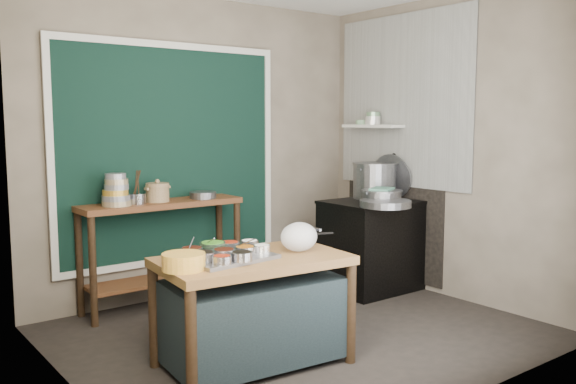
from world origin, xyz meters
TOP-DOWN VIEW (x-y plane):
  - floor at (0.00, 0.00)m, footprint 3.50×3.00m
  - back_wall at (0.00, 1.51)m, footprint 3.50×0.02m
  - left_wall at (-1.76, 0.00)m, footprint 0.02×3.00m
  - right_wall at (1.76, 0.00)m, footprint 0.02×3.00m
  - curtain_panel at (-0.35, 1.47)m, footprint 2.10×0.02m
  - curtain_frame at (-0.35, 1.46)m, footprint 2.22×0.03m
  - tile_panel at (1.74, 0.55)m, footprint 0.02×1.70m
  - soot_patch at (1.74, 0.65)m, footprint 0.01×1.30m
  - wall_shelf at (1.63, 0.85)m, footprint 0.22×0.70m
  - prep_table at (-0.65, -0.30)m, footprint 1.31×0.84m
  - back_counter at (-0.55, 1.28)m, footprint 1.45×0.40m
  - stove_block at (1.35, 0.55)m, footprint 0.90×0.68m
  - stove_top at (1.35, 0.55)m, footprint 0.92×0.69m
  - condiment_tray at (-0.83, -0.27)m, footprint 0.62×0.47m
  - condiment_bowls at (-0.85, -0.26)m, footprint 0.60×0.48m
  - yellow_basin at (-1.19, -0.34)m, footprint 0.32×0.32m
  - saucepan at (-0.11, -0.16)m, footprint 0.28×0.28m
  - plastic_bag_a at (-0.29, -0.35)m, footprint 0.33×0.30m
  - plastic_bag_b at (-0.25, -0.28)m, footprint 0.24×0.22m
  - bowl_stack at (-0.97, 1.24)m, footprint 0.24×0.24m
  - utensil_cup at (-0.78, 1.25)m, footprint 0.20×0.20m
  - ceramic_crock at (-0.59, 1.27)m, footprint 0.26×0.26m
  - wide_bowl at (-0.15, 1.24)m, footprint 0.27×0.27m
  - stock_pot at (1.48, 0.67)m, footprint 0.47×0.47m
  - pot_lid at (1.65, 0.60)m, footprint 0.16×0.46m
  - steamer at (1.27, 0.37)m, footprint 0.44×0.44m
  - green_cloth at (1.27, 0.37)m, footprint 0.30×0.27m
  - shallow_pan at (1.12, 0.18)m, footprint 0.59×0.59m
  - shelf_bowl_stack at (1.63, 0.86)m, footprint 0.16×0.16m
  - shelf_bowl_green at (1.63, 1.01)m, footprint 0.15×0.15m

SIDE VIEW (x-z plane):
  - floor at x=0.00m, z-range -0.02..0.00m
  - prep_table at x=-0.65m, z-range 0.00..0.75m
  - stove_block at x=1.35m, z-range 0.00..0.85m
  - back_counter at x=-0.55m, z-range 0.00..0.95m
  - soot_patch at x=1.74m, z-range 0.05..1.35m
  - condiment_tray at x=-0.83m, z-range 0.75..0.78m
  - yellow_basin at x=-1.19m, z-range 0.75..0.85m
  - condiment_bowls at x=-0.85m, z-range 0.77..0.84m
  - saucepan at x=-0.11m, z-range 0.75..0.87m
  - plastic_bag_b at x=-0.25m, z-range 0.75..0.91m
  - plastic_bag_a at x=-0.29m, z-range 0.75..0.95m
  - stove_top at x=1.35m, z-range 0.85..0.88m
  - shallow_pan at x=1.12m, z-range 0.88..0.94m
  - steamer at x=1.27m, z-range 0.88..1.01m
  - wide_bowl at x=-0.15m, z-range 0.95..1.01m
  - utensil_cup at x=-0.78m, z-range 0.95..1.04m
  - green_cloth at x=1.27m, z-range 1.01..1.03m
  - ceramic_crock at x=-0.59m, z-range 0.95..1.09m
  - stock_pot at x=1.48m, z-range 0.88..1.24m
  - bowl_stack at x=-0.97m, z-range 0.93..1.20m
  - pot_lid at x=1.65m, z-range 0.88..1.33m
  - curtain_panel at x=-0.35m, z-range 0.40..2.30m
  - curtain_frame at x=-0.35m, z-range 0.34..2.36m
  - back_wall at x=0.00m, z-range 0.00..2.80m
  - left_wall at x=-1.76m, z-range 0.00..2.80m
  - right_wall at x=1.76m, z-range 0.00..2.80m
  - wall_shelf at x=1.63m, z-range 1.59..1.61m
  - shelf_bowl_green at x=1.63m, z-range 1.61..1.66m
  - shelf_bowl_stack at x=1.63m, z-range 1.61..1.74m
  - tile_panel at x=1.74m, z-range 1.00..2.70m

